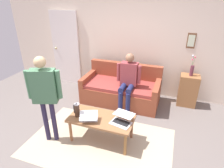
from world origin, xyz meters
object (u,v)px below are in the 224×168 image
Objects in this scene: interior_door at (66,49)px; laptop_center at (89,117)px; flower_vase at (192,69)px; person_standing at (45,90)px; side_shelf at (188,90)px; french_press at (77,110)px; coffee_table at (101,120)px; laptop_left at (122,120)px; couch at (121,89)px; person_seated at (128,78)px.

interior_door is 5.18× the size of laptop_center.
flower_vase is 3.13m from person_standing.
interior_door is 1.29× the size of person_standing.
interior_door is at bearing -66.13° from person_standing.
interior_door is at bearing -3.97° from flower_vase.
interior_door is 3.36m from flower_vase.
side_shelf is 1.58× the size of flower_vase.
french_press is (-1.47, 2.12, -0.42)m from interior_door.
french_press reaches higher than coffee_table.
interior_door is 3.09m from laptop_left.
couch is 0.53m from person_seated.
laptop_left is 2.11m from side_shelf.
french_press is at bearing 6.05° from laptop_left.
french_press reaches higher than laptop_center.
flower_vase is (-1.88, -1.89, 0.31)m from french_press.
interior_door is 1.12× the size of couch.
couch is 1.60m from laptop_center.
flower_vase is at bearing -134.89° from french_press.
couch is at bearing -46.44° from person_seated.
couch is 2.07m from person_standing.
side_shelf is 0.48× the size of person_standing.
interior_door is at bearing -21.19° from person_seated.
laptop_left is 0.85× the size of flower_vase.
flower_vase is at bearing -137.84° from person_standing.
interior_door is at bearing -55.20° from french_press.
laptop_center reaches higher than laptop_left.
side_shelf is at bearing -130.72° from laptop_center.
interior_door is 1.60× the size of person_seated.
couch is 1.62× the size of coffee_table.
french_press is at bearing 124.80° from interior_door.
side_shelf is 1.47m from person_seated.
laptop_left is (-0.38, -0.00, 0.10)m from coffee_table.
flower_vase is at bearing -121.06° from laptop_left.
flower_vase reaches higher than side_shelf.
french_press is 1.45m from person_seated.
side_shelf reaches higher than coffee_table.
interior_door is at bearing -3.99° from side_shelf.
person_standing is at bearing 25.91° from french_press.
person_seated is at bearing -103.62° from laptop_center.
side_shelf is (-1.53, -0.33, 0.07)m from couch.
french_press is at bearing 45.11° from flower_vase.
couch is 1.57m from side_shelf.
laptop_center is at bearing 11.14° from laptop_left.
interior_door is 5.05× the size of laptop_left.
couch reaches higher than coffee_table.
couch is at bearing 12.11° from side_shelf.
french_press reaches higher than laptop_left.
person_seated is (-0.56, -1.33, 0.13)m from french_press.
person_seated is (-0.22, 0.23, 0.42)m from couch.
couch is at bearing 162.83° from interior_door.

